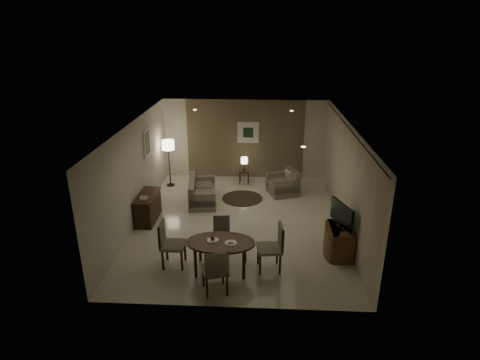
# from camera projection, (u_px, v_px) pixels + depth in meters

# --- Properties ---
(room_shell) EXTENTS (5.50, 7.00, 2.70)m
(room_shell) POSITION_uv_depth(u_px,v_px,m) (240.00, 170.00, 10.75)
(room_shell) COLOR beige
(room_shell) RESTS_ON ground
(taupe_accent) EXTENTS (3.96, 0.03, 2.70)m
(taupe_accent) POSITION_uv_depth(u_px,v_px,m) (245.00, 139.00, 13.62)
(taupe_accent) COLOR brown
(taupe_accent) RESTS_ON wall_back
(curtain_wall) EXTENTS (0.08, 6.70, 2.58)m
(curtain_wall) POSITION_uv_depth(u_px,v_px,m) (344.00, 179.00, 10.26)
(curtain_wall) COLOR beige
(curtain_wall) RESTS_ON wall_right
(curtain_rod) EXTENTS (0.03, 6.80, 0.03)m
(curtain_rod) POSITION_uv_depth(u_px,v_px,m) (349.00, 128.00, 9.77)
(curtain_rod) COLOR black
(curtain_rod) RESTS_ON wall_right
(art_back_frame) EXTENTS (0.72, 0.03, 0.72)m
(art_back_frame) POSITION_uv_depth(u_px,v_px,m) (248.00, 132.00, 13.50)
(art_back_frame) COLOR silver
(art_back_frame) RESTS_ON wall_back
(art_back_canvas) EXTENTS (0.34, 0.01, 0.34)m
(art_back_canvas) POSITION_uv_depth(u_px,v_px,m) (248.00, 133.00, 13.49)
(art_back_canvas) COLOR #1B311B
(art_back_canvas) RESTS_ON wall_back
(art_left_frame) EXTENTS (0.03, 0.60, 0.80)m
(art_left_frame) POSITION_uv_depth(u_px,v_px,m) (147.00, 143.00, 11.45)
(art_left_frame) COLOR silver
(art_left_frame) RESTS_ON wall_left
(art_left_canvas) EXTENTS (0.01, 0.46, 0.64)m
(art_left_canvas) POSITION_uv_depth(u_px,v_px,m) (147.00, 143.00, 11.45)
(art_left_canvas) COLOR gray
(art_left_canvas) RESTS_ON wall_left
(downlight_nl) EXTENTS (0.10, 0.10, 0.01)m
(downlight_nl) POSITION_uv_depth(u_px,v_px,m) (167.00, 145.00, 8.29)
(downlight_nl) COLOR white
(downlight_nl) RESTS_ON ceiling
(downlight_nr) EXTENTS (0.10, 0.10, 0.01)m
(downlight_nr) POSITION_uv_depth(u_px,v_px,m) (303.00, 147.00, 8.15)
(downlight_nr) COLOR white
(downlight_nr) RESTS_ON ceiling
(downlight_fl) EXTENTS (0.10, 0.10, 0.01)m
(downlight_fl) POSITION_uv_depth(u_px,v_px,m) (195.00, 110.00, 11.64)
(downlight_fl) COLOR white
(downlight_fl) RESTS_ON ceiling
(downlight_fr) EXTENTS (0.10, 0.10, 0.01)m
(downlight_fr) POSITION_uv_depth(u_px,v_px,m) (292.00, 111.00, 11.50)
(downlight_fr) COLOR white
(downlight_fr) RESTS_ON ceiling
(console_desk) EXTENTS (0.48, 1.20, 0.75)m
(console_desk) POSITION_uv_depth(u_px,v_px,m) (148.00, 207.00, 10.86)
(console_desk) COLOR #492617
(console_desk) RESTS_ON floor
(telephone) EXTENTS (0.20, 0.14, 0.09)m
(telephone) POSITION_uv_depth(u_px,v_px,m) (144.00, 198.00, 10.42)
(telephone) COLOR white
(telephone) RESTS_ON console_desk
(tv_cabinet) EXTENTS (0.48, 0.90, 0.70)m
(tv_cabinet) POSITION_uv_depth(u_px,v_px,m) (340.00, 241.00, 9.23)
(tv_cabinet) COLOR brown
(tv_cabinet) RESTS_ON floor
(flat_tv) EXTENTS (0.36, 0.85, 0.60)m
(flat_tv) POSITION_uv_depth(u_px,v_px,m) (342.00, 215.00, 8.99)
(flat_tv) COLOR black
(flat_tv) RESTS_ON tv_cabinet
(dining_table) EXTENTS (1.47, 0.92, 0.69)m
(dining_table) POSITION_uv_depth(u_px,v_px,m) (221.00, 256.00, 8.66)
(dining_table) COLOR #492617
(dining_table) RESTS_ON floor
(chair_near) EXTENTS (0.61, 0.61, 1.00)m
(chair_near) POSITION_uv_depth(u_px,v_px,m) (215.00, 270.00, 7.90)
(chair_near) COLOR gray
(chair_near) RESTS_ON floor
(chair_far) EXTENTS (0.45, 0.45, 0.84)m
(chair_far) POSITION_uv_depth(u_px,v_px,m) (222.00, 235.00, 9.35)
(chair_far) COLOR gray
(chair_far) RESTS_ON floor
(chair_left) EXTENTS (0.51, 0.51, 1.04)m
(chair_left) POSITION_uv_depth(u_px,v_px,m) (173.00, 245.00, 8.76)
(chair_left) COLOR gray
(chair_left) RESTS_ON floor
(chair_right) EXTENTS (0.57, 0.57, 1.06)m
(chair_right) POSITION_uv_depth(u_px,v_px,m) (269.00, 248.00, 8.61)
(chair_right) COLOR gray
(chair_right) RESTS_ON floor
(plate_a) EXTENTS (0.26, 0.26, 0.02)m
(plate_a) POSITION_uv_depth(u_px,v_px,m) (213.00, 240.00, 8.59)
(plate_a) COLOR white
(plate_a) RESTS_ON dining_table
(plate_b) EXTENTS (0.26, 0.26, 0.02)m
(plate_b) POSITION_uv_depth(u_px,v_px,m) (231.00, 243.00, 8.47)
(plate_b) COLOR white
(plate_b) RESTS_ON dining_table
(fruit_apple) EXTENTS (0.09, 0.09, 0.09)m
(fruit_apple) POSITION_uv_depth(u_px,v_px,m) (213.00, 238.00, 8.57)
(fruit_apple) COLOR maroon
(fruit_apple) RESTS_ON plate_a
(napkin) EXTENTS (0.12, 0.08, 0.03)m
(napkin) POSITION_uv_depth(u_px,v_px,m) (231.00, 242.00, 8.47)
(napkin) COLOR white
(napkin) RESTS_ON plate_b
(round_rug) EXTENTS (1.25, 1.25, 0.01)m
(round_rug) POSITION_uv_depth(u_px,v_px,m) (242.00, 198.00, 12.34)
(round_rug) COLOR #3D3522
(round_rug) RESTS_ON floor
(sofa) EXTENTS (1.62, 0.96, 0.72)m
(sofa) POSITION_uv_depth(u_px,v_px,m) (202.00, 191.00, 11.99)
(sofa) COLOR gray
(sofa) RESTS_ON floor
(armchair) EXTENTS (1.05, 1.08, 0.77)m
(armchair) POSITION_uv_depth(u_px,v_px,m) (283.00, 182.00, 12.56)
(armchair) COLOR gray
(armchair) RESTS_ON floor
(side_table) EXTENTS (0.35, 0.35, 0.45)m
(side_table) POSITION_uv_depth(u_px,v_px,m) (244.00, 177.00, 13.47)
(side_table) COLOR black
(side_table) RESTS_ON floor
(table_lamp) EXTENTS (0.22, 0.22, 0.50)m
(table_lamp) POSITION_uv_depth(u_px,v_px,m) (244.00, 163.00, 13.30)
(table_lamp) COLOR #FFEAC1
(table_lamp) RESTS_ON side_table
(floor_lamp) EXTENTS (0.39, 0.39, 1.55)m
(floor_lamp) POSITION_uv_depth(u_px,v_px,m) (169.00, 163.00, 13.06)
(floor_lamp) COLOR #FFE5B7
(floor_lamp) RESTS_ON floor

